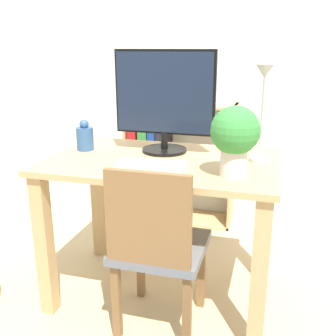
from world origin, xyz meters
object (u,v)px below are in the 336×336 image
Objects in this scene: desk_lamp at (263,104)px; bookshelf at (161,163)px; vase at (85,137)px; chair at (157,245)px; monitor at (164,98)px; keyboard at (151,164)px; potted_plant at (235,135)px.

bookshelf is (-0.76, 0.93, -0.61)m from desk_lamp.
vase is 0.72m from chair.
desk_lamp is (0.49, -0.11, 0.00)m from monitor.
bookshelf reaches higher than keyboard.
desk_lamp is 0.51× the size of bookshelf.
desk_lamp reaches higher than vase.
keyboard is 1.07× the size of potted_plant.
desk_lamp is 0.56× the size of chair.
keyboard is 0.37m from chair.
desk_lamp reaches higher than keyboard.
chair is at bearing -65.05° from keyboard.
keyboard is 0.39× the size of chair.
potted_plant is 0.37× the size of chair.
bookshelf is at bearing 108.03° from monitor.
monitor is 0.38m from keyboard.
vase is at bearing 178.44° from desk_lamp.
keyboard is at bearing 172.96° from potted_plant.
chair reaches higher than keyboard.
desk_lamp is at bearing -50.80° from bookshelf.
vase is at bearing -168.63° from monitor.
bookshelf is (0.15, 0.91, -0.39)m from vase.
monitor is at bearing -71.97° from bookshelf.
desk_lamp is at bearing -12.41° from monitor.
vase reaches higher than keyboard.
monitor is 1.74× the size of potted_plant.
desk_lamp is 1.52× the size of potted_plant.
bookshelf reaches higher than chair.
potted_plant is at bearing -59.79° from bookshelf.
potted_plant is at bearing -7.04° from keyboard.
desk_lamp is at bearing 47.58° from chair.
bookshelf is at bearing 120.21° from potted_plant.
keyboard is at bearing -161.38° from desk_lamp.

